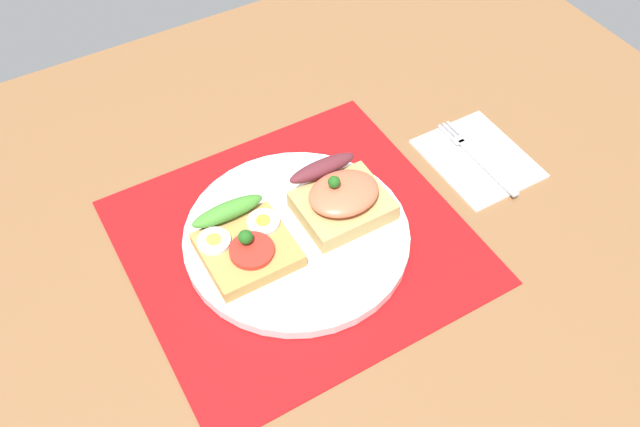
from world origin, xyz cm
name	(u,v)px	position (x,y,z in cm)	size (l,w,h in cm)	color
ground_plane	(297,250)	(0.00, 0.00, -1.60)	(120.00, 90.00, 3.20)	brown
placemat	(297,241)	(0.00, 0.00, 0.15)	(36.21, 34.28, 0.30)	#A71012
plate	(297,236)	(0.00, 0.00, 0.96)	(25.15, 25.15, 1.32)	white
sandwich_egg_tomato	(245,244)	(-5.95, 0.56, 2.92)	(9.50, 10.51, 3.86)	#B28644
sandwich_salmon	(341,197)	(5.97, 0.50, 3.63)	(9.91, 9.67, 5.54)	tan
napkin	(478,158)	(25.74, -0.05, 0.30)	(11.30, 13.60, 0.60)	white
fork	(475,156)	(25.34, 0.13, 0.76)	(1.62, 14.31, 0.32)	#B7B7BC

